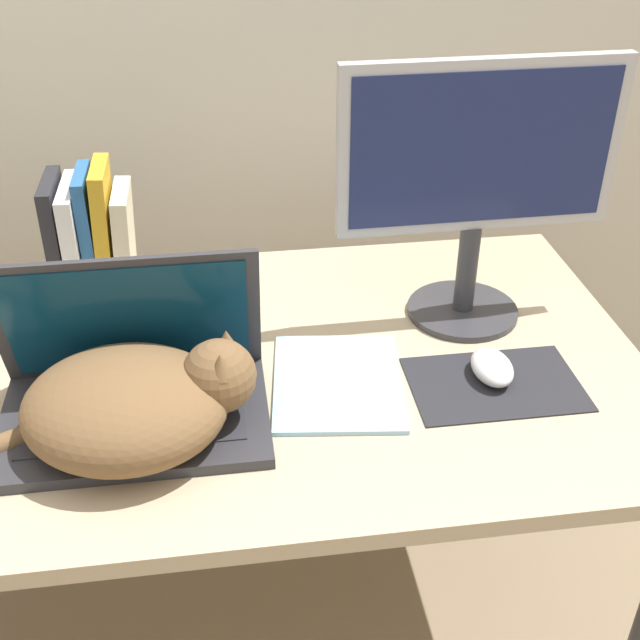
# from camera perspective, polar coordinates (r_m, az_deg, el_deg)

# --- Properties ---
(desk) EXTENTS (1.36, 0.78, 0.70)m
(desk) POSITION_cam_1_polar(r_m,az_deg,el_deg) (1.36, -6.17, -5.51)
(desk) COLOR tan
(desk) RESTS_ON ground_plane
(laptop) EXTENTS (0.39, 0.25, 0.25)m
(laptop) POSITION_cam_1_polar(r_m,az_deg,el_deg) (1.21, -12.97, -4.76)
(laptop) COLOR #2D2D33
(laptop) RESTS_ON desk
(cat) EXTENTS (0.42, 0.30, 0.15)m
(cat) POSITION_cam_1_polar(r_m,az_deg,el_deg) (1.15, -12.79, -5.77)
(cat) COLOR brown
(cat) RESTS_ON desk
(external_monitor) EXTENTS (0.46, 0.20, 0.45)m
(external_monitor) POSITION_cam_1_polar(r_m,az_deg,el_deg) (1.35, 11.32, 9.97)
(external_monitor) COLOR #333338
(external_monitor) RESTS_ON desk
(mousepad) EXTENTS (0.27, 0.18, 0.00)m
(mousepad) POSITION_cam_1_polar(r_m,az_deg,el_deg) (1.30, 12.50, -4.45)
(mousepad) COLOR #232328
(mousepad) RESTS_ON desk
(computer_mouse) EXTENTS (0.06, 0.10, 0.04)m
(computer_mouse) POSITION_cam_1_polar(r_m,az_deg,el_deg) (1.30, 12.32, -3.27)
(computer_mouse) COLOR silver
(computer_mouse) RESTS_ON mousepad
(book_row) EXTENTS (0.15, 0.16, 0.25)m
(book_row) POSITION_cam_1_polar(r_m,az_deg,el_deg) (1.51, -15.85, 5.64)
(book_row) COLOR #232328
(book_row) RESTS_ON desk
(notepad) EXTENTS (0.23, 0.27, 0.01)m
(notepad) POSITION_cam_1_polar(r_m,az_deg,el_deg) (1.27, 1.45, -4.39)
(notepad) COLOR #99C6E0
(notepad) RESTS_ON desk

